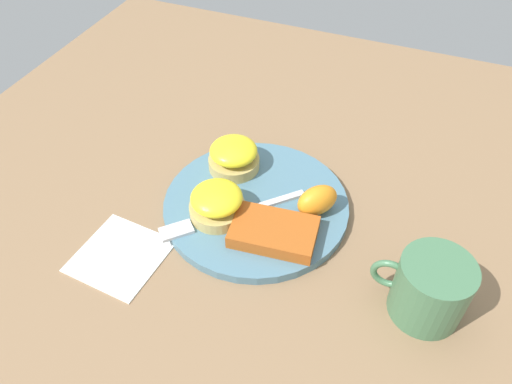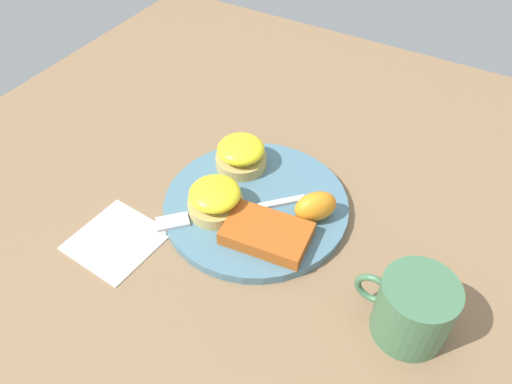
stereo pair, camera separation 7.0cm
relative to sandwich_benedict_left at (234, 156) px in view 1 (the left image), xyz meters
name	(u,v)px [view 1 (the left image)]	position (x,y,z in m)	size (l,w,h in m)	color
ground_plane	(256,209)	(-0.06, 0.06, -0.04)	(1.10, 1.10, 0.00)	#846647
plate	(256,205)	(-0.06, 0.06, -0.03)	(0.26, 0.26, 0.01)	slate
sandwich_benedict_left	(234,156)	(0.00, 0.00, 0.00)	(0.08, 0.08, 0.05)	tan
sandwich_benedict_right	(217,203)	(-0.02, 0.10, 0.00)	(0.08, 0.08, 0.05)	tan
hashbrown_patty	(274,232)	(-0.10, 0.11, -0.01)	(0.11, 0.07, 0.02)	#A74F19
orange_wedge	(317,200)	(-0.14, 0.04, 0.00)	(0.06, 0.04, 0.04)	orange
fork	(225,215)	(-0.03, 0.10, -0.02)	(0.16, 0.16, 0.00)	silver
cup	(430,289)	(-0.31, 0.14, 0.01)	(0.11, 0.09, 0.08)	#42704C
napkin	(120,255)	(0.08, 0.20, -0.03)	(0.11, 0.11, 0.00)	white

